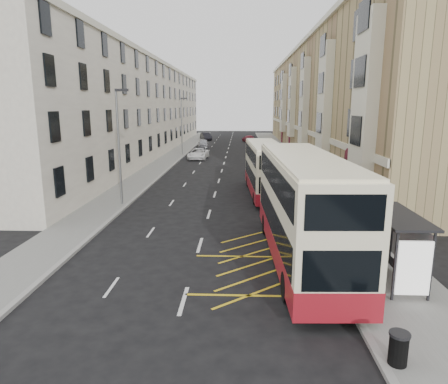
{
  "coord_description": "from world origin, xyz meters",
  "views": [
    {
      "loc": [
        2.05,
        -15.4,
        7.01
      ],
      "look_at": [
        1.13,
        6.81,
        2.2
      ],
      "focal_mm": 32.0,
      "sensor_mm": 36.0,
      "label": 1
    }
  ],
  "objects_px": {
    "street_lamp_near": "(119,141)",
    "white_van": "(198,154)",
    "pedestrian_mid": "(359,222)",
    "car_red": "(249,139)",
    "bus_shelter": "(402,234)",
    "street_lamp_far": "(182,123)",
    "litter_bin": "(399,348)",
    "pedestrian_far": "(339,235)",
    "pedestrian_near": "(351,246)",
    "car_silver": "(203,143)",
    "double_decker_rear": "(265,169)",
    "double_decker_front": "(303,208)",
    "car_dark": "(206,136)"
  },
  "relations": [
    {
      "from": "bus_shelter",
      "to": "litter_bin",
      "type": "xyz_separation_m",
      "value": [
        -1.99,
        -5.22,
        -1.51
      ]
    },
    {
      "from": "bus_shelter",
      "to": "litter_bin",
      "type": "relative_size",
      "value": 4.56
    },
    {
      "from": "street_lamp_near",
      "to": "pedestrian_mid",
      "type": "bearing_deg",
      "value": -26.27
    },
    {
      "from": "double_decker_front",
      "to": "car_red",
      "type": "bearing_deg",
      "value": 89.03
    },
    {
      "from": "litter_bin",
      "to": "car_silver",
      "type": "xyz_separation_m",
      "value": [
        -10.69,
        58.43,
        0.09
      ]
    },
    {
      "from": "car_red",
      "to": "pedestrian_mid",
      "type": "bearing_deg",
      "value": 82.32
    },
    {
      "from": "litter_bin",
      "to": "double_decker_rear",
      "type": "bearing_deg",
      "value": 96.18
    },
    {
      "from": "street_lamp_far",
      "to": "car_red",
      "type": "relative_size",
      "value": 1.77
    },
    {
      "from": "double_decker_front",
      "to": "double_decker_rear",
      "type": "bearing_deg",
      "value": 91.54
    },
    {
      "from": "pedestrian_near",
      "to": "street_lamp_near",
      "type": "bearing_deg",
      "value": -37.76
    },
    {
      "from": "litter_bin",
      "to": "white_van",
      "type": "distance_m",
      "value": 44.63
    },
    {
      "from": "street_lamp_far",
      "to": "litter_bin",
      "type": "height_order",
      "value": "street_lamp_far"
    },
    {
      "from": "double_decker_rear",
      "to": "pedestrian_near",
      "type": "bearing_deg",
      "value": -81.89
    },
    {
      "from": "bus_shelter",
      "to": "white_van",
      "type": "relative_size",
      "value": 0.83
    },
    {
      "from": "street_lamp_far",
      "to": "pedestrian_mid",
      "type": "height_order",
      "value": "street_lamp_far"
    },
    {
      "from": "pedestrian_near",
      "to": "car_silver",
      "type": "relative_size",
      "value": 0.39
    },
    {
      "from": "street_lamp_near",
      "to": "street_lamp_far",
      "type": "distance_m",
      "value": 30.0
    },
    {
      "from": "street_lamp_far",
      "to": "pedestrian_near",
      "type": "height_order",
      "value": "street_lamp_far"
    },
    {
      "from": "street_lamp_near",
      "to": "pedestrian_far",
      "type": "relative_size",
      "value": 5.21
    },
    {
      "from": "white_van",
      "to": "car_silver",
      "type": "xyz_separation_m",
      "value": [
        -0.71,
        14.93,
        0.01
      ]
    },
    {
      "from": "double_decker_rear",
      "to": "white_van",
      "type": "relative_size",
      "value": 2.05
    },
    {
      "from": "pedestrian_mid",
      "to": "pedestrian_near",
      "type": "bearing_deg",
      "value": -133.77
    },
    {
      "from": "litter_bin",
      "to": "pedestrian_far",
      "type": "relative_size",
      "value": 0.61
    },
    {
      "from": "street_lamp_near",
      "to": "white_van",
      "type": "height_order",
      "value": "street_lamp_near"
    },
    {
      "from": "street_lamp_near",
      "to": "double_decker_front",
      "type": "xyz_separation_m",
      "value": [
        11.24,
        -9.88,
        -2.14
      ]
    },
    {
      "from": "bus_shelter",
      "to": "car_red",
      "type": "height_order",
      "value": "bus_shelter"
    },
    {
      "from": "pedestrian_near",
      "to": "double_decker_rear",
      "type": "bearing_deg",
      "value": -77.9
    },
    {
      "from": "pedestrian_near",
      "to": "car_silver",
      "type": "xyz_separation_m",
      "value": [
        -11.29,
        51.38,
        -0.26
      ]
    },
    {
      "from": "litter_bin",
      "to": "car_silver",
      "type": "relative_size",
      "value": 0.22
    },
    {
      "from": "street_lamp_near",
      "to": "pedestrian_near",
      "type": "xyz_separation_m",
      "value": [
        13.3,
        -10.57,
        -3.65
      ]
    },
    {
      "from": "street_lamp_far",
      "to": "pedestrian_far",
      "type": "height_order",
      "value": "street_lamp_far"
    },
    {
      "from": "street_lamp_near",
      "to": "double_decker_front",
      "type": "distance_m",
      "value": 15.12
    },
    {
      "from": "pedestrian_near",
      "to": "car_dark",
      "type": "relative_size",
      "value": 0.35
    },
    {
      "from": "pedestrian_mid",
      "to": "white_van",
      "type": "distance_m",
      "value": 35.14
    },
    {
      "from": "street_lamp_near",
      "to": "double_decker_rear",
      "type": "xyz_separation_m",
      "value": [
        10.35,
        4.08,
        -2.53
      ]
    },
    {
      "from": "bus_shelter",
      "to": "street_lamp_far",
      "type": "distance_m",
      "value": 44.94
    },
    {
      "from": "street_lamp_near",
      "to": "pedestrian_mid",
      "type": "relative_size",
      "value": 4.19
    },
    {
      "from": "car_silver",
      "to": "car_dark",
      "type": "height_order",
      "value": "car_dark"
    },
    {
      "from": "double_decker_front",
      "to": "pedestrian_far",
      "type": "distance_m",
      "value": 2.7
    },
    {
      "from": "litter_bin",
      "to": "pedestrian_mid",
      "type": "distance_m",
      "value": 10.6
    },
    {
      "from": "pedestrian_far",
      "to": "white_van",
      "type": "xyz_separation_m",
      "value": [
        -10.46,
        34.76,
        -0.21
      ]
    },
    {
      "from": "double_decker_front",
      "to": "car_dark",
      "type": "relative_size",
      "value": 2.63
    },
    {
      "from": "street_lamp_near",
      "to": "pedestrian_far",
      "type": "xyz_separation_m",
      "value": [
        13.19,
        -8.87,
        -3.72
      ]
    },
    {
      "from": "pedestrian_far",
      "to": "pedestrian_near",
      "type": "bearing_deg",
      "value": 96.77
    },
    {
      "from": "pedestrian_mid",
      "to": "car_red",
      "type": "xyz_separation_m",
      "value": [
        -4.58,
        59.3,
        -0.45
      ]
    },
    {
      "from": "pedestrian_mid",
      "to": "car_red",
      "type": "distance_m",
      "value": 59.48
    },
    {
      "from": "litter_bin",
      "to": "car_dark",
      "type": "xyz_separation_m",
      "value": [
        -11.55,
        73.57,
        0.14
      ]
    },
    {
      "from": "car_silver",
      "to": "car_dark",
      "type": "relative_size",
      "value": 0.9
    },
    {
      "from": "white_van",
      "to": "car_red",
      "type": "xyz_separation_m",
      "value": [
        7.26,
        26.23,
        -0.06
      ]
    },
    {
      "from": "bus_shelter",
      "to": "double_decker_rear",
      "type": "distance_m",
      "value": 17.04
    }
  ]
}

